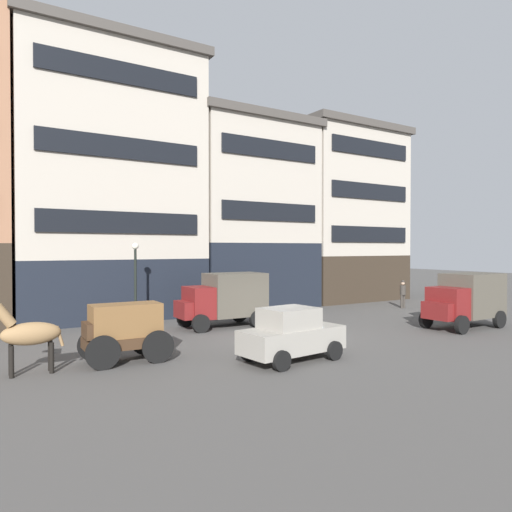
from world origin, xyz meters
The scene contains 12 objects.
ground_plane centered at (0.00, 0.00, 0.00)m, with size 120.00×120.00×0.00m, color #4C4947.
building_center_left centered at (-4.79, 10.79, 7.60)m, with size 10.26×7.38×15.13m.
building_center_right centered at (4.30, 10.79, 6.20)m, with size 8.61×7.38×12.33m.
building_far_right centered at (12.78, 10.79, 6.51)m, with size 9.05×7.38×12.94m.
cargo_wagon centered at (-7.10, -0.73, 1.15)m, with size 2.95×1.60×1.98m.
draft_horse centered at (-10.05, -0.73, 1.27)m, with size 2.35×0.66×2.30m.
delivery_truck_near centered at (-0.85, 3.76, 1.42)m, with size 4.40×2.24×2.62m.
delivery_truck_far centered at (8.88, -2.69, 1.42)m, with size 4.36×2.15×2.62m.
sedan_dark centered at (-2.20, -3.58, 0.91)m, with size 3.84×2.16×1.83m.
pedestrian_officer centered at (12.21, 3.92, 0.98)m, with size 0.51×0.51×1.79m.
streetlamp_curbside centered at (-4.75, 5.43, 2.67)m, with size 0.32×0.32×4.12m.
fire_hydrant_curbside centered at (-5.44, 5.96, 0.43)m, with size 0.24×0.24×0.83m.
Camera 1 is at (-11.70, -16.44, 3.86)m, focal length 32.84 mm.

